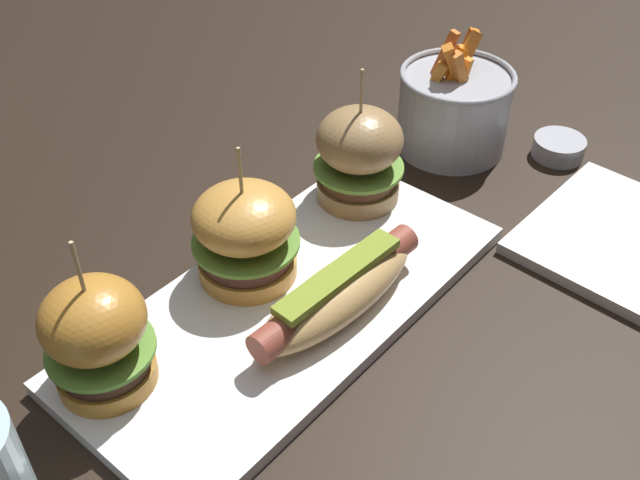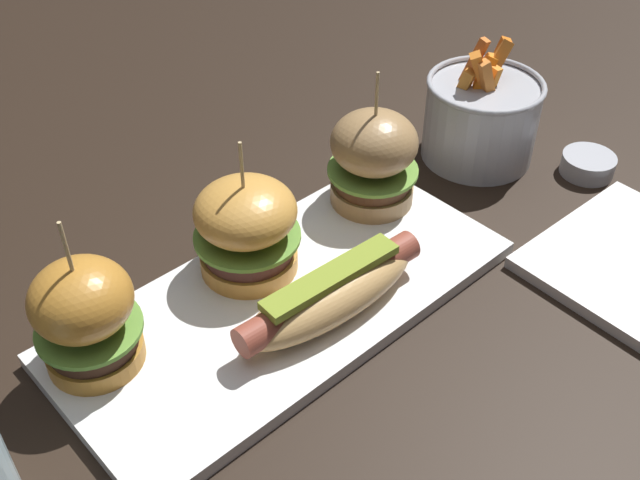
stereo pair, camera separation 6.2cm
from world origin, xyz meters
The scene contains 8 objects.
ground_plane centered at (0.00, 0.00, 0.00)m, with size 3.00×3.00×0.00m, color black.
platter_main centered at (0.00, 0.00, 0.01)m, with size 0.42×0.19×0.01m, color white.
hot_dog centered at (0.01, -0.04, 0.04)m, with size 0.19×0.06×0.05m.
slider_left centered at (-0.16, 0.05, 0.06)m, with size 0.08×0.08×0.14m.
slider_center centered at (0.00, 0.05, 0.06)m, with size 0.10×0.10×0.14m.
slider_right centered at (0.16, 0.05, 0.07)m, with size 0.09×0.09×0.15m.
fries_bucket centered at (0.32, 0.04, 0.05)m, with size 0.13×0.13×0.14m.
sauce_ramekin centered at (0.38, -0.07, 0.01)m, with size 0.06×0.06×0.02m.
Camera 2 is at (-0.31, -0.38, 0.49)m, focal length 42.40 mm.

